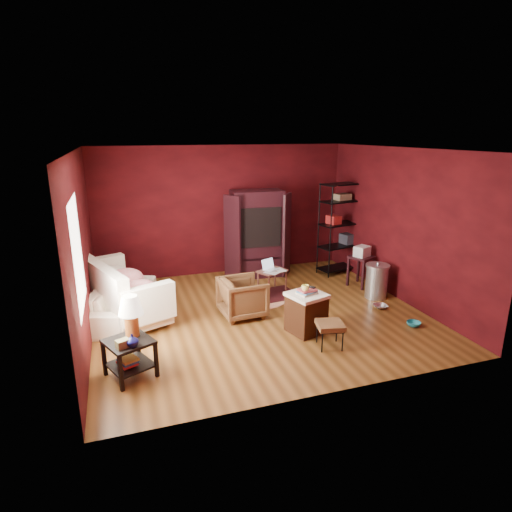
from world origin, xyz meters
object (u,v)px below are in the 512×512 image
(side_table, at_px, (130,329))
(hamper, at_px, (306,312))
(laptop_desk, at_px, (272,273))
(sofa, at_px, (121,295))
(wire_shelving, at_px, (341,224))
(tv_armoire, at_px, (257,232))
(armchair, at_px, (243,296))

(side_table, bearing_deg, hamper, 8.35)
(laptop_desk, bearing_deg, hamper, -116.75)
(sofa, relative_size, wire_shelving, 0.97)
(sofa, height_order, laptop_desk, sofa)
(laptop_desk, distance_m, wire_shelving, 2.17)
(side_table, height_order, laptop_desk, side_table)
(hamper, bearing_deg, tv_armoire, 87.05)
(sofa, distance_m, laptop_desk, 2.84)
(sofa, distance_m, tv_armoire, 3.24)
(armchair, height_order, hamper, same)
(side_table, xyz_separation_m, wire_shelving, (4.67, 2.93, 0.46))
(armchair, relative_size, wire_shelving, 0.37)
(armchair, xyz_separation_m, tv_armoire, (0.92, 1.98, 0.61))
(sofa, xyz_separation_m, hamper, (2.75, -1.57, -0.05))
(sofa, relative_size, tv_armoire, 1.04)
(armchair, distance_m, laptop_desk, 1.23)
(hamper, bearing_deg, armchair, 130.49)
(hamper, distance_m, wire_shelving, 3.32)
(tv_armoire, bearing_deg, armchair, -110.87)
(laptop_desk, xyz_separation_m, wire_shelving, (1.91, 0.75, 0.69))
(armchair, xyz_separation_m, hamper, (0.77, -0.91, -0.03))
(sofa, height_order, tv_armoire, tv_armoire)
(tv_armoire, bearing_deg, sofa, -151.39)
(sofa, relative_size, hamper, 2.64)
(tv_armoire, distance_m, wire_shelving, 1.88)
(hamper, bearing_deg, laptop_desk, 87.28)
(side_table, bearing_deg, tv_armoire, 49.31)
(tv_armoire, height_order, wire_shelving, wire_shelving)
(side_table, distance_m, hamper, 2.72)
(tv_armoire, relative_size, wire_shelving, 0.93)
(laptop_desk, bearing_deg, armchair, -158.50)
(sofa, distance_m, armchair, 2.08)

